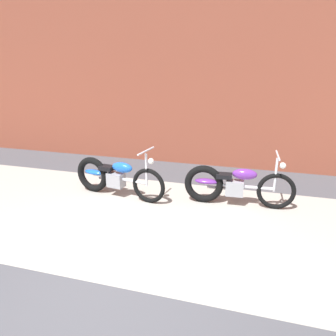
# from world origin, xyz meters

# --- Properties ---
(ground_plane) EXTENTS (80.00, 80.00, 0.00)m
(ground_plane) POSITION_xyz_m (0.00, 0.00, 0.00)
(ground_plane) COLOR #47474C
(sidewalk_slab) EXTENTS (36.00, 3.50, 0.01)m
(sidewalk_slab) POSITION_xyz_m (0.00, 1.75, 0.00)
(sidewalk_slab) COLOR #9E998E
(sidewalk_slab) RESTS_ON ground
(brick_building_wall) EXTENTS (36.00, 0.50, 6.38)m
(brick_building_wall) POSITION_xyz_m (0.00, 5.20, 3.19)
(brick_building_wall) COLOR brown
(brick_building_wall) RESTS_ON ground
(motorcycle_blue) EXTENTS (2.00, 0.66, 1.03)m
(motorcycle_blue) POSITION_xyz_m (-1.08, 2.50, 0.40)
(motorcycle_blue) COLOR black
(motorcycle_blue) RESTS_ON ground
(motorcycle_purple) EXTENTS (2.01, 0.58, 1.03)m
(motorcycle_purple) POSITION_xyz_m (1.20, 2.70, 0.40)
(motorcycle_purple) COLOR black
(motorcycle_purple) RESTS_ON ground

